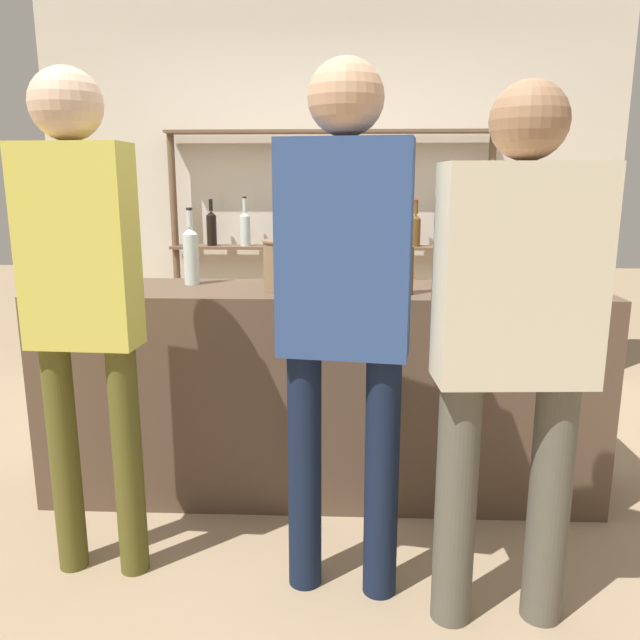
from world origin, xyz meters
The scene contains 14 objects.
ground_plane centered at (0.00, 0.00, 0.00)m, with size 16.00×16.00×0.00m, color #9E8466.
bar_counter centered at (0.00, 0.00, 0.49)m, with size 2.52×0.55×0.98m, color brown.
back_wall centered at (0.00, 1.87, 1.40)m, with size 4.12×0.12×2.80m, color beige.
back_shelf centered at (0.00, 1.69, 1.19)m, with size 2.28×0.18×1.79m.
counter_bottle_0 centered at (-0.60, 0.09, 1.12)m, with size 0.07×0.07×0.35m.
counter_bottle_1 centered at (0.37, -0.14, 1.10)m, with size 0.07×0.07×0.34m.
counter_bottle_2 centered at (0.57, 0.01, 1.13)m, with size 0.09×0.09×0.38m.
counter_bottle_3 centered at (0.89, 0.16, 1.11)m, with size 0.08×0.08×0.34m.
wine_glass centered at (0.71, 0.03, 1.09)m, with size 0.09×0.09×0.15m.
ice_bucket centered at (-0.14, -0.06, 1.09)m, with size 0.23×0.23×0.22m.
cork_jar centered at (-0.05, 0.11, 1.05)m, with size 0.13×0.13×0.14m.
customer_right centered at (0.63, -0.89, 1.01)m, with size 0.49×0.24×1.73m.
customer_left centered at (-0.80, -0.68, 1.11)m, with size 0.39×0.24×1.81m.
customer_center centered at (0.11, -0.75, 1.09)m, with size 0.45×0.25×1.82m.
Camera 1 is at (0.11, -2.77, 1.45)m, focal length 35.00 mm.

